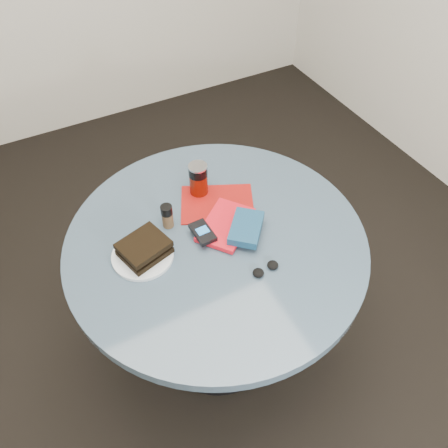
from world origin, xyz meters
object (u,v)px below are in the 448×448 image
soda_can (198,179)px  headphones (266,269)px  plate (143,255)px  novel (246,228)px  sandwich (144,248)px  pepper_grinder (167,216)px  mp3_player (203,232)px  table (217,267)px  red_book (226,225)px  magazine (217,204)px

soda_can → headphones: (0.03, -0.41, -0.05)m
plate → headphones: size_ratio=2.11×
novel → plate: bearing=118.7°
sandwich → pepper_grinder: 0.14m
soda_can → mp3_player: soda_can is taller
plate → novel: size_ratio=1.33×
table → novel: (0.09, -0.04, 0.20)m
plate → headphones: bearing=-36.1°
table → plate: (-0.24, 0.04, 0.17)m
sandwich → novel: sandwich is taller
plate → soda_can: size_ratio=1.57×
plate → sandwich: sandwich is taller
soda_can → novel: size_ratio=0.85×
soda_can → mp3_player: bearing=-112.4°
table → red_book: bearing=25.5°
red_book → sandwich: bearing=138.9°
magazine → novel: 0.18m
magazine → novel: bearing=-59.0°
sandwich → mp3_player: 0.19m
table → magazine: bearing=61.3°
red_book → novel: size_ratio=1.40×
pepper_grinder → red_book: bearing=-30.7°
mp3_player → headphones: size_ratio=1.09×
pepper_grinder → soda_can: bearing=31.0°
table → sandwich: 0.31m
red_book → mp3_player: mp3_player is taller
magazine → headphones: headphones is taller
red_book → headphones: (0.02, -0.22, -0.00)m
magazine → mp3_player: bearing=-108.9°
novel → mp3_player: bearing=109.0°
table → pepper_grinder: pepper_grinder is taller
soda_can → pepper_grinder: soda_can is taller
red_book → headphones: 0.22m
magazine → plate: bearing=-137.7°
novel → red_book: bearing=76.5°
pepper_grinder → novel: (0.21, -0.16, -0.01)m
plate → novel: bearing=-12.5°
plate → red_book: (0.29, -0.01, 0.01)m
table → pepper_grinder: (-0.12, 0.12, 0.21)m
mp3_player → headphones: bearing=-61.7°
novel → mp3_player: (-0.13, 0.05, -0.01)m
plate → pepper_grinder: size_ratio=2.19×
table → mp3_player: 0.20m
table → mp3_player: (-0.04, 0.02, 0.19)m
table → red_book: (0.05, 0.02, 0.18)m
sandwich → headphones: size_ratio=1.83×
pepper_grinder → magazine: size_ratio=0.35×
sandwich → pepper_grinder: bearing=36.8°
plate → headphones: headphones is taller
headphones → sandwich: bearing=143.2°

